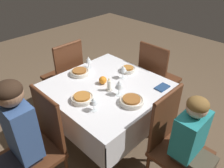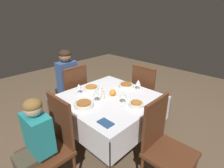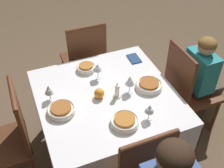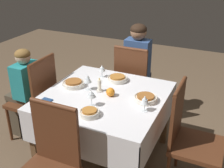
{
  "view_description": "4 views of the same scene",
  "coord_description": "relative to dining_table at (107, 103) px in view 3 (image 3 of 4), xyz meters",
  "views": [
    {
      "loc": [
        1.31,
        1.37,
        1.98
      ],
      "look_at": [
        -0.0,
        0.07,
        0.79
      ],
      "focal_mm": 35.0,
      "sensor_mm": 36.0,
      "label": 1
    },
    {
      "loc": [
        -1.4,
        1.41,
        1.75
      ],
      "look_at": [
        0.02,
        -0.07,
        0.89
      ],
      "focal_mm": 28.0,
      "sensor_mm": 36.0,
      "label": 2
    },
    {
      "loc": [
        1.59,
        -0.59,
        2.33
      ],
      "look_at": [
        -0.04,
        0.06,
        0.81
      ],
      "focal_mm": 45.0,
      "sensor_mm": 36.0,
      "label": 3
    },
    {
      "loc": [
        -2.12,
        -1.05,
        1.98
      ],
      "look_at": [
        0.07,
        -0.05,
        0.82
      ],
      "focal_mm": 45.0,
      "sensor_mm": 36.0,
      "label": 4
    }
  ],
  "objects": [
    {
      "name": "ground_plane",
      "position": [
        0.0,
        0.0,
        -0.64
      ],
      "size": [
        8.0,
        8.0,
        0.0
      ],
      "primitive_type": "plane",
      "color": "brown"
    },
    {
      "name": "dining_table",
      "position": [
        0.0,
        0.0,
        0.0
      ],
      "size": [
        1.13,
        1.13,
        0.73
      ],
      "color": "silver",
      "rests_on": "ground_plane"
    },
    {
      "name": "chair_north",
      "position": [
        -0.01,
        0.83,
        -0.1
      ],
      "size": [
        0.44,
        0.44,
        0.99
      ],
      "rotation": [
        0.0,
        0.0,
        3.14
      ],
      "color": "#562D19",
      "rests_on": "ground_plane"
    },
    {
      "name": "chair_south",
      "position": [
        -0.03,
        -0.83,
        -0.1
      ],
      "size": [
        0.44,
        0.44,
        0.99
      ],
      "color": "#562D19",
      "rests_on": "ground_plane"
    },
    {
      "name": "chair_west",
      "position": [
        -0.83,
        0.07,
        -0.1
      ],
      "size": [
        0.44,
        0.44,
        0.99
      ],
      "rotation": [
        0.0,
        0.0,
        -1.57
      ],
      "color": "#562D19",
      "rests_on": "ground_plane"
    },
    {
      "name": "person_child_teal",
      "position": [
        -0.01,
        1.0,
        -0.05
      ],
      "size": [
        0.3,
        0.33,
        1.06
      ],
      "rotation": [
        0.0,
        0.0,
        3.14
      ],
      "color": "#4C4233",
      "rests_on": "ground_plane"
    },
    {
      "name": "bowl_east",
      "position": [
        0.34,
        0.01,
        0.13
      ],
      "size": [
        0.22,
        0.22,
        0.06
      ],
      "color": "silver",
      "rests_on": "dining_table"
    },
    {
      "name": "wine_glass_east",
      "position": [
        0.36,
        0.2,
        0.2
      ],
      "size": [
        0.07,
        0.07,
        0.14
      ],
      "color": "white",
      "rests_on": "dining_table"
    },
    {
      "name": "bowl_north",
      "position": [
        0.04,
        0.37,
        0.13
      ],
      "size": [
        0.23,
        0.23,
        0.06
      ],
      "color": "silver",
      "rests_on": "dining_table"
    },
    {
      "name": "wine_glass_north",
      "position": [
        0.03,
        0.19,
        0.22
      ],
      "size": [
        0.08,
        0.08,
        0.16
      ],
      "color": "white",
      "rests_on": "dining_table"
    },
    {
      "name": "bowl_south",
      "position": [
        0.05,
        -0.39,
        0.13
      ],
      "size": [
        0.22,
        0.22,
        0.06
      ],
      "color": "silver",
      "rests_on": "dining_table"
    },
    {
      "name": "wine_glass_south",
      "position": [
        -0.12,
        -0.44,
        0.2
      ],
      "size": [
        0.07,
        0.07,
        0.15
      ],
      "color": "white",
      "rests_on": "dining_table"
    },
    {
      "name": "bowl_west",
      "position": [
        -0.38,
        -0.05,
        0.13
      ],
      "size": [
        0.17,
        0.17,
        0.06
      ],
      "color": "silver",
      "rests_on": "dining_table"
    },
    {
      "name": "wine_glass_west",
      "position": [
        -0.24,
        0.01,
        0.21
      ],
      "size": [
        0.08,
        0.08,
        0.15
      ],
      "color": "white",
      "rests_on": "dining_table"
    },
    {
      "name": "candle_centerpiece",
      "position": [
        0.05,
        0.07,
        0.15
      ],
      "size": [
        0.07,
        0.07,
        0.14
      ],
      "color": "beige",
      "rests_on": "dining_table"
    },
    {
      "name": "orange_fruit",
      "position": [
        0.0,
        -0.06,
        0.14
      ],
      "size": [
        0.08,
        0.08,
        0.08
      ],
      "primitive_type": "sphere",
      "color": "orange",
      "rests_on": "dining_table"
    },
    {
      "name": "napkin_red_folded",
      "position": [
        -0.37,
        0.43,
        0.11
      ],
      "size": [
        0.16,
        0.1,
        0.01
      ],
      "rotation": [
        0.0,
        0.0,
        -0.03
      ],
      "color": "navy",
      "rests_on": "dining_table"
    }
  ]
}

